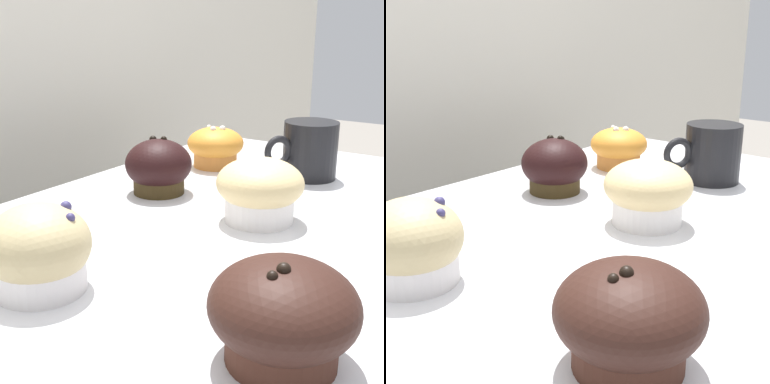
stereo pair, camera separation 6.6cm
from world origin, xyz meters
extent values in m
cylinder|color=#352813|center=(0.09, 0.17, 0.97)|extent=(0.08, 0.08, 0.04)
ellipsoid|color=black|center=(0.09, 0.17, 0.99)|extent=(0.10, 0.10, 0.07)
sphere|color=black|center=(0.10, 0.19, 1.02)|extent=(0.01, 0.01, 0.01)
sphere|color=black|center=(0.11, 0.18, 1.02)|extent=(0.01, 0.01, 0.01)
sphere|color=black|center=(0.10, 0.17, 1.02)|extent=(0.01, 0.01, 0.01)
cylinder|color=silver|center=(-0.22, 0.07, 0.97)|extent=(0.09, 0.09, 0.05)
ellipsoid|color=tan|center=(-0.22, 0.07, 0.99)|extent=(0.10, 0.10, 0.08)
sphere|color=navy|center=(-0.19, 0.06, 1.02)|extent=(0.01, 0.01, 0.01)
sphere|color=navy|center=(-0.20, 0.04, 1.02)|extent=(0.01, 0.01, 0.01)
cylinder|color=#44241A|center=(-0.19, -0.17, 0.97)|extent=(0.09, 0.09, 0.05)
ellipsoid|color=black|center=(-0.19, -0.17, 0.99)|extent=(0.11, 0.11, 0.07)
sphere|color=black|center=(-0.21, -0.16, 1.02)|extent=(0.01, 0.01, 0.01)
sphere|color=black|center=(-0.20, -0.17, 1.03)|extent=(0.01, 0.01, 0.01)
cylinder|color=white|center=(0.07, -0.01, 0.97)|extent=(0.09, 0.09, 0.05)
ellipsoid|color=#DBBF81|center=(0.07, -0.01, 1.00)|extent=(0.11, 0.11, 0.06)
cylinder|color=#CC7933|center=(0.26, 0.18, 0.97)|extent=(0.08, 0.08, 0.04)
ellipsoid|color=orange|center=(0.26, 0.18, 0.99)|extent=(0.10, 0.10, 0.06)
sphere|color=white|center=(0.25, 0.18, 1.01)|extent=(0.01, 0.01, 0.01)
sphere|color=white|center=(0.27, 0.17, 1.01)|extent=(0.01, 0.01, 0.01)
sphere|color=white|center=(0.27, 0.20, 1.01)|extent=(0.01, 0.01, 0.01)
cylinder|color=black|center=(0.29, 0.02, 0.99)|extent=(0.09, 0.09, 0.09)
torus|color=black|center=(0.24, 0.05, 1.00)|extent=(0.05, 0.03, 0.05)
cylinder|color=black|center=(0.29, 0.02, 1.03)|extent=(0.08, 0.08, 0.01)
camera|label=1|loc=(-0.51, -0.31, 1.19)|focal=50.00mm
camera|label=2|loc=(-0.47, -0.36, 1.19)|focal=50.00mm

